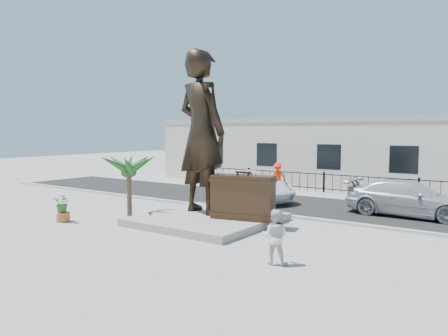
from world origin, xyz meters
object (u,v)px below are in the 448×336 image
Objects in this scene: statue at (201,132)px; suitcase at (243,197)px; car_white at (249,185)px; tourist at (275,237)px.

suitcase is at bearing -174.16° from statue.
car_white is at bearing -68.17° from statue.
statue reaches higher than suitcase.
car_white is (-1.11, 5.65, -2.96)m from statue.
car_white is (-3.35, 5.84, -0.36)m from suitcase.
statue is 4.34× the size of tourist.
suitcase is 6.74m from car_white.
car_white is (-6.80, 9.49, 0.03)m from tourist.
car_white is at bearing 107.80° from suitcase.
tourist is at bearing 156.70° from statue.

